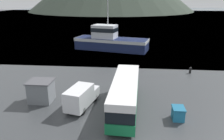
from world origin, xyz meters
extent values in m
plane|color=slate|center=(0.00, 141.77, 0.00)|extent=(240.00, 240.00, 0.00)
cube|color=#146B3D|center=(-2.53, 7.27, 0.95)|extent=(3.03, 11.13, 1.01)
cube|color=black|center=(-2.53, 7.27, 2.03)|extent=(2.97, 10.91, 1.15)
cube|color=white|center=(-2.53, 7.27, 2.97)|extent=(3.03, 11.13, 0.72)
cube|color=black|center=(-2.30, 12.80, 1.83)|extent=(2.26, 0.16, 1.56)
cylinder|color=black|center=(-3.50, 11.18, 0.45)|extent=(0.34, 0.91, 0.90)
cylinder|color=black|center=(-1.24, 11.08, 0.45)|extent=(0.34, 0.91, 0.90)
cylinder|color=black|center=(-3.83, 3.46, 0.45)|extent=(0.34, 0.91, 0.90)
cylinder|color=black|center=(-1.56, 3.37, 0.45)|extent=(0.34, 0.91, 0.90)
cube|color=silver|center=(-7.38, 6.86, 1.39)|extent=(2.74, 4.06, 2.07)
cube|color=silver|center=(-6.77, 9.44, 0.92)|extent=(2.24, 2.00, 1.14)
cube|color=black|center=(-6.95, 8.69, 1.85)|extent=(1.61, 0.44, 0.73)
cylinder|color=black|center=(-7.65, 9.43, 0.35)|extent=(0.38, 0.73, 0.70)
cylinder|color=black|center=(-5.98, 9.04, 0.35)|extent=(0.38, 0.73, 0.70)
cylinder|color=black|center=(-8.41, 6.23, 0.35)|extent=(0.38, 0.73, 0.70)
cylinder|color=black|center=(-6.75, 5.83, 0.35)|extent=(0.38, 0.73, 0.70)
cube|color=#19234C|center=(-6.64, 35.45, 1.31)|extent=(17.10, 8.77, 2.63)
cube|color=silver|center=(-6.64, 35.45, 2.30)|extent=(17.27, 8.86, 0.66)
cube|color=silver|center=(-8.23, 35.83, 4.10)|extent=(5.92, 4.69, 2.95)
cube|color=black|center=(-8.23, 35.83, 4.54)|extent=(6.05, 4.81, 0.88)
cylinder|color=#B2B2B7|center=(-7.47, 35.65, 8.31)|extent=(0.20, 0.20, 5.47)
cube|color=teal|center=(2.75, 5.73, 0.58)|extent=(1.08, 1.35, 1.16)
cube|color=#1A5F86|center=(2.75, 5.73, 1.23)|extent=(1.19, 1.49, 0.13)
cube|color=slate|center=(-12.19, 8.38, 1.20)|extent=(2.51, 2.28, 2.39)
cube|color=#4C4C51|center=(-12.19, 8.38, 2.45)|extent=(2.76, 2.51, 0.12)
cylinder|color=black|center=(7.40, 20.12, 0.35)|extent=(0.36, 0.36, 0.70)
sphere|color=black|center=(7.40, 20.12, 0.80)|extent=(0.41, 0.41, 0.41)
camera|label=1|loc=(-1.97, -13.77, 11.45)|focal=35.00mm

